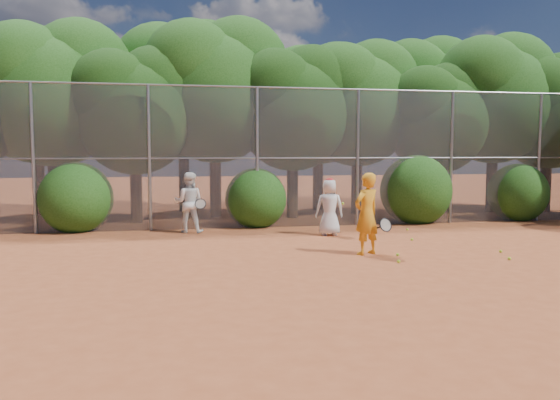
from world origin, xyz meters
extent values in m
plane|color=#9A4522|center=(0.00, 0.00, 0.00)|extent=(80.00, 80.00, 0.00)
cylinder|color=gray|center=(-7.00, 6.00, 2.00)|extent=(0.09, 0.09, 4.00)
cylinder|color=gray|center=(-4.00, 6.00, 2.00)|extent=(0.09, 0.09, 4.00)
cylinder|color=gray|center=(-1.00, 6.00, 2.00)|extent=(0.09, 0.09, 4.00)
cylinder|color=gray|center=(2.00, 6.00, 2.00)|extent=(0.09, 0.09, 4.00)
cylinder|color=gray|center=(5.00, 6.00, 2.00)|extent=(0.09, 0.09, 4.00)
cylinder|color=gray|center=(8.00, 6.00, 2.00)|extent=(0.09, 0.09, 4.00)
cylinder|color=gray|center=(0.00, 6.00, 4.00)|extent=(20.00, 0.05, 0.05)
cylinder|color=gray|center=(0.00, 6.00, 2.00)|extent=(20.00, 0.04, 0.04)
cube|color=slate|center=(0.00, 6.00, 2.00)|extent=(20.00, 0.02, 4.00)
cylinder|color=black|center=(-7.00, 8.50, 1.26)|extent=(0.38, 0.38, 2.52)
sphere|color=#1A4711|center=(-7.00, 8.50, 3.73)|extent=(4.03, 4.03, 4.03)
sphere|color=#1A4711|center=(-6.19, 8.90, 4.74)|extent=(3.23, 3.23, 3.23)
sphere|color=#1A4711|center=(-7.71, 8.20, 4.54)|extent=(3.02, 3.02, 3.02)
cylinder|color=black|center=(-4.50, 7.80, 1.08)|extent=(0.36, 0.36, 2.17)
sphere|color=black|center=(-4.50, 7.80, 3.21)|extent=(3.47, 3.47, 3.47)
sphere|color=black|center=(-3.81, 8.15, 4.08)|extent=(2.78, 2.78, 2.78)
sphere|color=black|center=(-5.11, 7.54, 3.91)|extent=(2.60, 2.60, 2.60)
cylinder|color=black|center=(-2.00, 8.80, 1.33)|extent=(0.39, 0.39, 2.66)
sphere|color=#1A4711|center=(-2.00, 8.80, 3.94)|extent=(4.26, 4.26, 4.26)
sphere|color=#1A4711|center=(-1.15, 9.23, 5.00)|extent=(3.40, 3.40, 3.40)
sphere|color=#1A4711|center=(-2.74, 8.48, 4.79)|extent=(3.19, 3.19, 3.19)
cylinder|color=black|center=(0.50, 8.20, 1.14)|extent=(0.37, 0.37, 2.27)
sphere|color=black|center=(0.50, 8.20, 3.37)|extent=(3.64, 3.64, 3.64)
sphere|color=black|center=(1.23, 8.56, 4.28)|extent=(2.91, 2.91, 2.91)
sphere|color=black|center=(-0.14, 7.93, 4.10)|extent=(2.73, 2.73, 2.73)
cylinder|color=black|center=(3.00, 9.00, 1.22)|extent=(0.38, 0.38, 2.45)
sphere|color=#1A4711|center=(3.00, 9.00, 3.63)|extent=(3.92, 3.92, 3.92)
sphere|color=#1A4711|center=(3.78, 9.39, 4.61)|extent=(3.14, 3.14, 3.14)
sphere|color=#1A4711|center=(2.31, 8.71, 4.41)|extent=(2.94, 2.94, 2.94)
cylinder|color=black|center=(5.50, 8.00, 1.05)|extent=(0.36, 0.36, 2.10)
sphere|color=black|center=(5.50, 8.00, 3.11)|extent=(3.36, 3.36, 3.36)
sphere|color=black|center=(6.17, 8.34, 3.95)|extent=(2.69, 2.69, 2.69)
sphere|color=black|center=(4.91, 7.75, 3.78)|extent=(2.52, 2.52, 2.52)
cylinder|color=black|center=(8.00, 8.60, 1.29)|extent=(0.39, 0.39, 2.59)
sphere|color=#1A4711|center=(8.00, 8.60, 3.83)|extent=(4.14, 4.14, 4.14)
sphere|color=#1A4711|center=(8.83, 9.01, 4.87)|extent=(3.32, 3.32, 3.32)
sphere|color=#1A4711|center=(7.27, 8.29, 4.66)|extent=(3.11, 3.11, 3.11)
cylinder|color=black|center=(10.00, 8.30, 1.15)|extent=(0.37, 0.37, 2.31)
sphere|color=black|center=(10.00, 8.30, 3.42)|extent=(3.70, 3.70, 3.70)
sphere|color=black|center=(9.35, 8.02, 4.16)|extent=(2.77, 2.77, 2.77)
cylinder|color=black|center=(-8.00, 10.80, 1.31)|extent=(0.39, 0.39, 2.62)
sphere|color=#1A4711|center=(-8.00, 10.80, 3.88)|extent=(4.20, 4.20, 4.20)
sphere|color=#1A4711|center=(-7.16, 11.22, 4.94)|extent=(3.36, 3.36, 3.36)
sphere|color=#1A4711|center=(-8.73, 10.49, 4.72)|extent=(3.15, 3.15, 3.15)
cylinder|color=black|center=(-3.00, 11.00, 1.40)|extent=(0.40, 0.40, 2.80)
sphere|color=#1A4711|center=(-3.00, 11.00, 4.14)|extent=(4.48, 4.48, 4.48)
sphere|color=#1A4711|center=(-2.10, 11.45, 5.26)|extent=(3.58, 3.58, 3.58)
sphere|color=#1A4711|center=(-3.78, 10.66, 5.04)|extent=(3.36, 3.36, 3.36)
cylinder|color=black|center=(2.00, 10.60, 1.26)|extent=(0.38, 0.38, 2.52)
sphere|color=#1A4711|center=(2.00, 10.60, 3.73)|extent=(4.03, 4.03, 4.03)
sphere|color=#1A4711|center=(2.81, 11.00, 4.74)|extent=(3.23, 3.23, 3.23)
sphere|color=#1A4711|center=(1.29, 10.30, 4.54)|extent=(3.02, 3.02, 3.02)
cylinder|color=black|center=(6.50, 11.20, 1.36)|extent=(0.40, 0.40, 2.73)
sphere|color=#1A4711|center=(6.50, 11.20, 4.04)|extent=(4.37, 4.37, 4.37)
sphere|color=#1A4711|center=(7.37, 11.64, 5.13)|extent=(3.49, 3.49, 3.49)
sphere|color=#1A4711|center=(5.74, 10.87, 4.91)|extent=(3.28, 3.28, 3.28)
sphere|color=#1A4711|center=(-6.00, 6.30, 1.00)|extent=(2.00, 2.00, 2.00)
sphere|color=#1A4711|center=(-1.00, 6.30, 0.90)|extent=(1.80, 1.80, 1.80)
sphere|color=#1A4711|center=(4.00, 6.30, 1.10)|extent=(2.20, 2.20, 2.20)
sphere|color=#1A4711|center=(7.50, 6.30, 0.95)|extent=(1.90, 1.90, 1.90)
imported|color=orange|center=(0.67, 1.46, 0.87)|extent=(0.75, 0.65, 1.74)
torus|color=black|center=(1.02, 1.26, 0.65)|extent=(0.33, 0.20, 0.30)
cylinder|color=black|center=(0.96, 1.46, 0.58)|extent=(0.10, 0.27, 0.12)
imported|color=silver|center=(0.64, 4.21, 0.74)|extent=(0.78, 0.56, 1.48)
ellipsoid|color=#A91918|center=(0.64, 4.21, 1.44)|extent=(0.22, 0.22, 0.13)
sphere|color=#A8CE25|center=(0.94, 4.01, 0.85)|extent=(0.07, 0.07, 0.07)
imported|color=white|center=(-2.96, 5.40, 0.82)|extent=(0.90, 0.77, 1.63)
torus|color=black|center=(-2.66, 5.10, 0.80)|extent=(0.32, 0.18, 0.29)
cylinder|color=black|center=(-2.63, 5.30, 0.72)|extent=(0.07, 0.27, 0.13)
sphere|color=#A8CE25|center=(3.59, 1.10, 0.03)|extent=(0.07, 0.07, 0.07)
sphere|color=#A8CE25|center=(2.39, 2.96, 0.03)|extent=(0.07, 0.07, 0.07)
sphere|color=#A8CE25|center=(0.98, 0.48, 0.03)|extent=(0.07, 0.07, 0.07)
sphere|color=#A8CE25|center=(3.29, 0.33, 0.03)|extent=(0.07, 0.07, 0.07)
sphere|color=#A8CE25|center=(1.25, 1.14, 0.03)|extent=(0.07, 0.07, 0.07)
sphere|color=#A8CE25|center=(3.00, 4.61, 0.03)|extent=(0.07, 0.07, 0.07)
camera|label=1|loc=(-3.26, -9.44, 2.16)|focal=35.00mm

